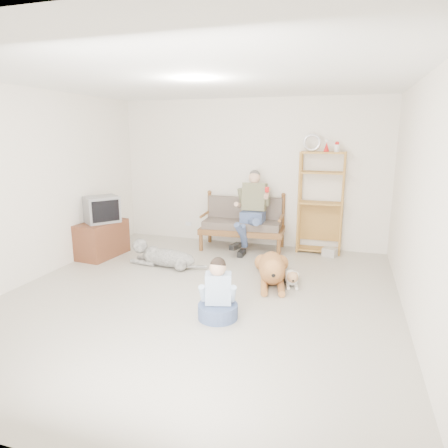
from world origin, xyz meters
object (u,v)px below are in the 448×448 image
(etagere, at_px, (320,202))
(tv_stand, at_px, (102,239))
(loveseat, at_px, (243,222))
(golden_retriever, at_px, (272,268))

(etagere, distance_m, tv_stand, 3.85)
(loveseat, xyz_separation_m, etagere, (1.35, 0.14, 0.43))
(loveseat, distance_m, tv_stand, 2.52)
(loveseat, relative_size, etagere, 0.74)
(loveseat, xyz_separation_m, tv_stand, (-2.20, -1.22, -0.19))
(tv_stand, distance_m, golden_retriever, 3.05)
(loveseat, relative_size, tv_stand, 1.63)
(etagere, relative_size, golden_retriever, 1.35)
(golden_retriever, bearing_deg, tv_stand, 162.09)
(etagere, xyz_separation_m, tv_stand, (-3.55, -1.36, -0.61))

